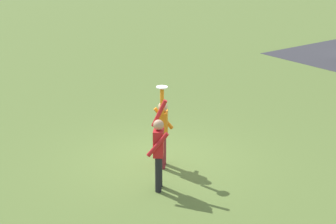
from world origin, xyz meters
The scene contains 4 objects.
ground_plane centered at (0.00, 0.00, 0.00)m, with size 120.00×120.00×0.00m, color olive.
person_catcher centered at (0.33, -0.16, 0.98)m, with size 0.56×0.55×2.08m.
person_defender centered at (1.26, -0.95, 0.98)m, with size 0.65×0.65×2.05m.
frisbee_disc centered at (0.50, -0.30, 2.09)m, with size 0.27×0.27×0.02m, color white.
Camera 1 is at (9.99, -7.15, 5.53)m, focal length 56.81 mm.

